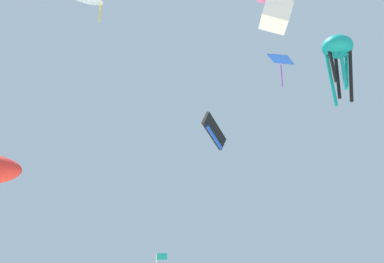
{
  "coord_description": "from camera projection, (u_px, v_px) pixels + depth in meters",
  "views": [
    {
      "loc": [
        3.25,
        -17.21,
        1.93
      ],
      "look_at": [
        0.07,
        9.2,
        10.75
      ],
      "focal_mm": 41.51,
      "sensor_mm": 36.0,
      "label": 1
    }
  ],
  "objects": [
    {
      "name": "kite_diamond_blue",
      "position": [
        281.0,
        61.0,
        31.28
      ],
      "size": [
        1.99,
        2.03,
        2.4
      ],
      "rotation": [
        0.0,
        0.0,
        4.31
      ],
      "color": "blue"
    },
    {
      "name": "kite_parafoil_black",
      "position": [
        214.0,
        132.0,
        46.86
      ],
      "size": [
        2.34,
        4.81,
        3.11
      ],
      "rotation": [
        0.0,
        0.0,
        1.24
      ],
      "color": "black"
    },
    {
      "name": "kite_box_pink",
      "position": [
        275.0,
        1.0,
        23.69
      ],
      "size": [
        1.86,
        1.59,
        3.35
      ],
      "rotation": [
        0.0,
        0.0,
        1.67
      ],
      "color": "pink"
    },
    {
      "name": "kite_octopus_teal",
      "position": [
        338.0,
        50.0,
        40.35
      ],
      "size": [
        3.91,
        3.91,
        6.62
      ],
      "rotation": [
        0.0,
        0.0,
        0.62
      ],
      "color": "teal"
    }
  ]
}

